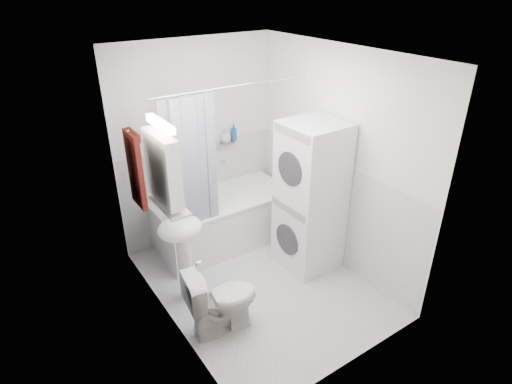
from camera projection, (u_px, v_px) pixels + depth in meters
floor at (259, 283)px, 4.62m from camera, size 2.60×2.60×0.00m
room_walls at (260, 156)px, 3.94m from camera, size 2.60×2.60×2.60m
wainscot at (244, 224)px, 4.57m from camera, size 1.98×2.58×2.58m
door at (199, 263)px, 3.29m from camera, size 0.05×2.00×2.00m
bathtub at (223, 218)px, 5.19m from camera, size 1.63×0.77×0.62m
tub_spout at (222, 160)px, 5.26m from camera, size 0.04×0.12×0.04m
curtain_rod at (234, 86)px, 4.20m from camera, size 1.81×0.02×0.02m
shower_curtain at (191, 168)px, 4.28m from camera, size 0.55×0.02×1.45m
sink at (182, 241)px, 4.09m from camera, size 0.44×0.37×1.04m
medicine_cabinet at (163, 167)px, 3.53m from camera, size 0.13×0.50×0.71m
shelf at (169, 205)px, 3.70m from camera, size 0.18×0.54×0.02m
shower_caddy at (226, 143)px, 5.19m from camera, size 0.22×0.06×0.02m
towel at (135, 168)px, 4.10m from camera, size 0.07×0.32×0.78m
washer_dryer at (310, 198)px, 4.59m from camera, size 0.62×0.60×1.68m
toilet at (222, 300)px, 3.91m from camera, size 0.72×0.47×0.66m
soap_pump at (183, 217)px, 4.02m from camera, size 0.08×0.17×0.08m
shelf_bottle at (176, 207)px, 3.57m from camera, size 0.07×0.18×0.07m
shelf_cup at (163, 193)px, 3.76m from camera, size 0.10×0.09×0.10m
shampoo_a at (225, 137)px, 5.15m from camera, size 0.13×0.17×0.13m
shampoo_b at (234, 137)px, 5.22m from camera, size 0.08×0.21×0.08m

